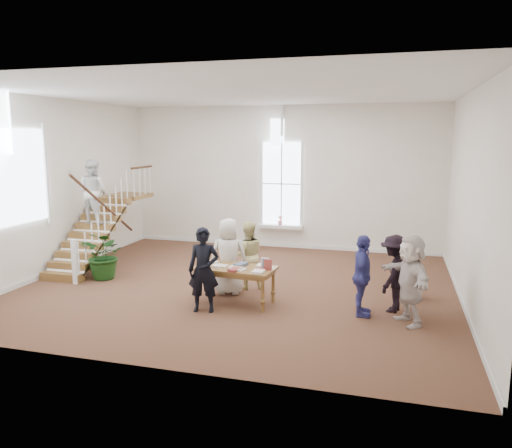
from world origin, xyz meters
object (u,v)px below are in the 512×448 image
(police_officer, at_px, (204,270))
(floor_plant, at_px, (105,255))
(woman_cluster_a, at_px, (362,276))
(person_yellow, at_px, (248,255))
(woman_cluster_b, at_px, (394,273))
(library_table, at_px, (235,271))
(woman_cluster_c, at_px, (410,280))
(elderly_woman, at_px, (228,256))
(side_chair, at_px, (410,274))

(police_officer, height_order, floor_plant, police_officer)
(woman_cluster_a, bearing_deg, person_yellow, 63.33)
(woman_cluster_a, xyz_separation_m, woman_cluster_b, (0.60, 0.45, -0.03))
(library_table, bearing_deg, woman_cluster_a, 4.35)
(woman_cluster_c, xyz_separation_m, floor_plant, (-7.24, 1.13, -0.25))
(library_table, relative_size, floor_plant, 1.44)
(library_table, relative_size, woman_cluster_a, 1.08)
(elderly_woman, distance_m, person_yellow, 0.59)
(police_officer, bearing_deg, person_yellow, 66.44)
(woman_cluster_a, xyz_separation_m, woman_cluster_c, (0.90, -0.20, 0.05))
(elderly_woman, height_order, side_chair, elderly_woman)
(floor_plant, xyz_separation_m, side_chair, (7.29, 0.54, -0.09))
(side_chair, bearing_deg, floor_plant, 162.16)
(side_chair, bearing_deg, police_officer, -174.86)
(police_officer, bearing_deg, floor_plant, 144.00)
(woman_cluster_a, bearing_deg, library_table, 85.52)
(library_table, distance_m, side_chair, 3.86)
(person_yellow, bearing_deg, elderly_woman, 34.72)
(floor_plant, distance_m, side_chair, 7.31)
(elderly_woman, bearing_deg, floor_plant, -19.62)
(person_yellow, distance_m, woman_cluster_c, 3.84)
(woman_cluster_b, height_order, floor_plant, woman_cluster_b)
(police_officer, xyz_separation_m, woman_cluster_c, (4.00, 0.41, -0.00))
(police_officer, relative_size, woman_cluster_c, 1.00)
(library_table, xyz_separation_m, woman_cluster_c, (3.53, -0.24, 0.15))
(person_yellow, xyz_separation_m, woman_cluster_b, (3.30, -0.69, -0.00))
(woman_cluster_b, bearing_deg, police_officer, -58.10)
(person_yellow, relative_size, woman_cluster_a, 0.97)
(elderly_woman, bearing_deg, side_chair, 177.15)
(woman_cluster_c, bearing_deg, side_chair, 151.95)
(woman_cluster_a, xyz_separation_m, floor_plant, (-6.34, 0.93, -0.20))
(police_officer, distance_m, side_chair, 4.55)
(police_officer, relative_size, floor_plant, 1.42)
(woman_cluster_b, height_order, side_chair, woman_cluster_b)
(library_table, distance_m, woman_cluster_c, 3.55)
(floor_plant, bearing_deg, woman_cluster_a, -8.35)
(person_yellow, height_order, woman_cluster_b, person_yellow)
(police_officer, distance_m, woman_cluster_c, 4.02)
(woman_cluster_b, distance_m, side_chair, 1.11)
(library_table, bearing_deg, elderly_woman, 125.86)
(elderly_woman, height_order, person_yellow, elderly_woman)
(police_officer, bearing_deg, woman_cluster_c, -4.88)
(police_officer, xyz_separation_m, woman_cluster_a, (3.10, 0.61, -0.05))
(woman_cluster_a, height_order, woman_cluster_b, woman_cluster_a)
(side_chair, bearing_deg, person_yellow, 163.06)
(elderly_woman, distance_m, side_chair, 4.04)
(library_table, xyz_separation_m, woman_cluster_b, (3.23, 0.41, 0.08))
(elderly_woman, height_order, woman_cluster_c, elderly_woman)
(woman_cluster_a, relative_size, side_chair, 1.73)
(woman_cluster_a, relative_size, woman_cluster_b, 1.03)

